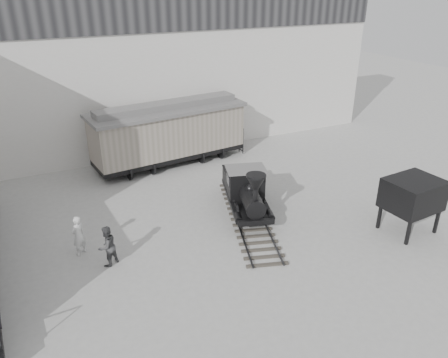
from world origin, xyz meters
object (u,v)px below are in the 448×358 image
locomotive (247,194)px  boxcar (169,132)px  visitor_a (78,236)px  coal_hopper (412,198)px  visitor_b (107,246)px

locomotive → boxcar: size_ratio=0.84×
locomotive → boxcar: (-1.33, 8.05, 1.05)m
locomotive → visitor_a: size_ratio=4.59×
boxcar → visitor_a: (-7.00, -8.16, -1.21)m
boxcar → visitor_a: boxcar is taller
boxcar → coal_hopper: bearing=-66.5°
visitor_a → coal_hopper: size_ratio=0.70×
boxcar → visitor_a: bearing=-137.2°
locomotive → visitor_a: locomotive is taller
locomotive → visitor_b: (-7.38, -1.45, -0.18)m
visitor_a → boxcar: bearing=-165.3°
visitor_b → boxcar: bearing=-152.9°
boxcar → coal_hopper: boxcar is taller
visitor_b → coal_hopper: 13.97m
boxcar → coal_hopper: 14.91m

